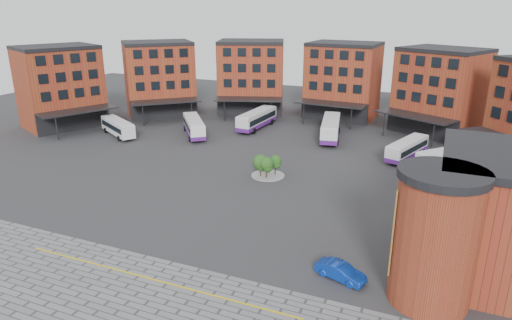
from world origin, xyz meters
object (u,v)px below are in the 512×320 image
at_px(bus_c, 257,119).
at_px(bus_f, 454,159).
at_px(tree_island, 266,164).
at_px(bus_a, 118,126).
at_px(bus_e, 407,149).
at_px(bus_b, 194,126).
at_px(bus_d, 331,128).
at_px(blue_car, 340,271).

height_order(bus_c, bus_f, bus_f).
height_order(tree_island, bus_a, tree_island).
relative_size(bus_c, bus_e, 1.14).
xyz_separation_m(tree_island, bus_c, (-10.69, 22.30, 0.00)).
relative_size(bus_a, bus_b, 0.97).
relative_size(bus_e, bus_f, 0.98).
xyz_separation_m(bus_a, bus_d, (34.08, 12.44, 0.16)).
distance_m(bus_a, bus_e, 47.45).
xyz_separation_m(bus_a, bus_b, (12.02, 5.15, -0.02)).
height_order(bus_b, bus_c, bus_c).
distance_m(bus_c, bus_e, 27.85).
xyz_separation_m(bus_b, bus_e, (34.97, 1.45, -0.12)).
bearing_deg(tree_island, bus_b, 144.05).
bearing_deg(bus_a, bus_d, -39.61).
distance_m(tree_island, bus_f, 25.45).
xyz_separation_m(bus_c, bus_e, (26.89, -7.24, -0.23)).
relative_size(bus_b, bus_f, 0.97).
height_order(bus_d, bus_e, bus_d).
bearing_deg(bus_d, bus_f, -36.73).
height_order(tree_island, bus_d, bus_d).
distance_m(bus_e, bus_f, 7.23).
xyz_separation_m(bus_b, bus_c, (8.07, 8.70, 0.10)).
relative_size(bus_b, bus_e, 0.99).
height_order(bus_a, bus_b, bus_b).
bearing_deg(bus_f, bus_b, -140.05).
bearing_deg(bus_a, bus_b, -36.46).
relative_size(tree_island, bus_c, 0.38).
relative_size(tree_island, bus_b, 0.44).
xyz_separation_m(bus_a, bus_e, (46.98, 6.60, -0.15)).
xyz_separation_m(bus_a, bus_c, (20.09, 13.85, 0.08)).
bearing_deg(bus_d, bus_e, -35.60).
distance_m(tree_island, bus_a, 31.92).
height_order(bus_a, blue_car, bus_a).
bearing_deg(bus_b, bus_d, -19.52).
xyz_separation_m(bus_e, blue_car, (-1.90, -34.49, -0.82)).
height_order(tree_island, bus_f, bus_f).
distance_m(bus_a, bus_c, 24.40).
distance_m(bus_b, blue_car, 46.75).
xyz_separation_m(tree_island, bus_e, (16.21, 15.06, -0.23)).
xyz_separation_m(tree_island, bus_a, (-30.78, 8.45, -0.08)).
distance_m(bus_d, bus_f, 21.38).
bearing_deg(bus_e, bus_a, -153.28).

